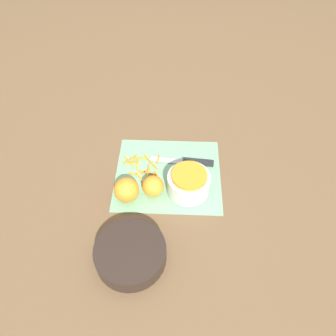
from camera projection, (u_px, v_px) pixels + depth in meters
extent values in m
plane|color=brown|center=(168.00, 175.00, 1.16)|extent=(4.00, 4.00, 0.00)
cube|color=#75AD84|center=(168.00, 174.00, 1.16)|extent=(0.37, 0.33, 0.01)
cylinder|color=silver|center=(189.00, 184.00, 1.08)|extent=(0.14, 0.14, 0.07)
cylinder|color=orange|center=(189.00, 176.00, 1.05)|extent=(0.12, 0.12, 0.02)
cylinder|color=black|center=(131.00, 253.00, 0.93)|extent=(0.21, 0.21, 0.06)
cube|color=#232328|center=(198.00, 162.00, 1.18)|extent=(0.11, 0.03, 0.02)
cube|color=#B2B2B7|center=(166.00, 160.00, 1.19)|extent=(0.12, 0.03, 0.00)
sphere|color=orange|center=(126.00, 190.00, 1.06)|extent=(0.08, 0.08, 0.08)
sphere|color=orange|center=(153.00, 186.00, 1.07)|extent=(0.07, 0.07, 0.07)
cube|color=orange|center=(133.00, 174.00, 1.15)|extent=(0.03, 0.01, 0.00)
cube|color=orange|center=(152.00, 163.00, 1.18)|extent=(0.05, 0.06, 0.00)
cube|color=orange|center=(148.00, 172.00, 1.16)|extent=(0.07, 0.02, 0.00)
cube|color=orange|center=(139.00, 158.00, 1.19)|extent=(0.05, 0.01, 0.00)
cube|color=orange|center=(152.00, 176.00, 1.14)|extent=(0.03, 0.03, 0.00)
cube|color=orange|center=(129.00, 160.00, 1.19)|extent=(0.04, 0.05, 0.00)
cube|color=orange|center=(149.00, 160.00, 1.19)|extent=(0.04, 0.05, 0.00)
cube|color=orange|center=(158.00, 159.00, 1.19)|extent=(0.01, 0.04, 0.00)
cube|color=orange|center=(134.00, 162.00, 1.18)|extent=(0.04, 0.01, 0.00)
cube|color=orange|center=(148.00, 172.00, 1.15)|extent=(0.01, 0.07, 0.00)
cube|color=orange|center=(157.00, 175.00, 1.14)|extent=(0.02, 0.03, 0.00)
cube|color=orange|center=(137.00, 165.00, 1.18)|extent=(0.01, 0.05, 0.00)
cube|color=orange|center=(146.00, 171.00, 1.16)|extent=(0.03, 0.03, 0.00)
cube|color=orange|center=(140.00, 178.00, 1.14)|extent=(0.04, 0.05, 0.00)
cube|color=orange|center=(130.00, 159.00, 1.19)|extent=(0.05, 0.05, 0.00)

